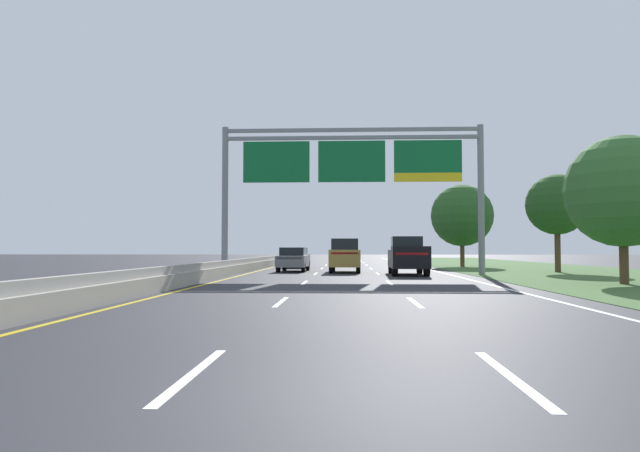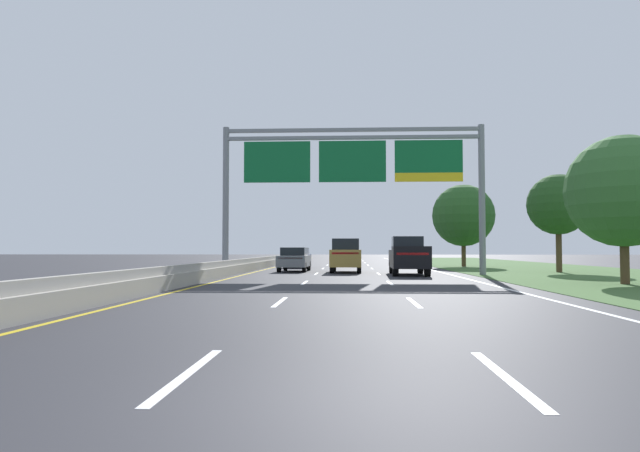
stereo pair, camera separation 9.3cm
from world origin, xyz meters
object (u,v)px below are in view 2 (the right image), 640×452
object	(u,v)px
car_navy_left_lane_sedan	(298,257)
roadside_tree_mid	(558,205)
roadside_tree_near	(623,191)
roadside_tree_far	(463,215)
car_gold_centre_lane_suv	(346,255)
car_grey_left_lane_sedan	(294,259)
pickup_truck_black	(408,256)
overhead_sign_gantry	(352,168)

from	to	relation	value
car_navy_left_lane_sedan	roadside_tree_mid	bearing A→B (deg)	-117.30
roadside_tree_near	roadside_tree_far	distance (m)	23.49
car_gold_centre_lane_suv	car_grey_left_lane_sedan	bearing A→B (deg)	71.70
car_grey_left_lane_sedan	roadside_tree_far	distance (m)	17.20
roadside_tree_far	pickup_truck_black	bearing A→B (deg)	-112.32
car_gold_centre_lane_suv	car_navy_left_lane_sedan	distance (m)	9.54
car_gold_centre_lane_suv	car_navy_left_lane_sedan	world-z (taller)	car_gold_centre_lane_suv
car_grey_left_lane_sedan	car_gold_centre_lane_suv	distance (m)	3.59
roadside_tree_mid	pickup_truck_black	bearing A→B (deg)	-159.68
car_gold_centre_lane_suv	roadside_tree_near	xyz separation A→B (m)	(11.61, -11.68, 2.79)
pickup_truck_black	car_grey_left_lane_sedan	size ratio (longest dim) A/B	1.23
car_grey_left_lane_sedan	car_navy_left_lane_sedan	xyz separation A→B (m)	(-0.40, 7.58, 0.00)
pickup_truck_black	roadside_tree_far	world-z (taller)	roadside_tree_far
car_navy_left_lane_sedan	roadside_tree_far	world-z (taller)	roadside_tree_far
pickup_truck_black	car_navy_left_lane_sedan	bearing A→B (deg)	32.86
overhead_sign_gantry	roadside_tree_near	size ratio (longest dim) A/B	2.42
car_grey_left_lane_sedan	roadside_tree_mid	bearing A→B (deg)	-91.44
car_grey_left_lane_sedan	car_gold_centre_lane_suv	bearing A→B (deg)	-107.68
roadside_tree_near	roadside_tree_mid	distance (m)	12.14
roadside_tree_far	roadside_tree_mid	bearing A→B (deg)	-72.50
roadside_tree_far	roadside_tree_near	bearing A→B (deg)	-85.44
car_grey_left_lane_sedan	roadside_tree_far	bearing A→B (deg)	-49.73
car_grey_left_lane_sedan	car_navy_left_lane_sedan	distance (m)	7.59
overhead_sign_gantry	roadside_tree_mid	world-z (taller)	overhead_sign_gantry
car_gold_centre_lane_suv	roadside_tree_near	world-z (taller)	roadside_tree_near
car_navy_left_lane_sedan	overhead_sign_gantry	bearing A→B (deg)	-162.27
roadside_tree_near	roadside_tree_mid	world-z (taller)	roadside_tree_near
overhead_sign_gantry	pickup_truck_black	distance (m)	5.96
car_grey_left_lane_sedan	car_navy_left_lane_sedan	bearing A→B (deg)	4.48
car_grey_left_lane_sedan	roadside_tree_mid	distance (m)	17.10
pickup_truck_black	car_navy_left_lane_sedan	world-z (taller)	pickup_truck_black
pickup_truck_black	car_navy_left_lane_sedan	size ratio (longest dim) A/B	1.23
roadside_tree_near	roadside_tree_mid	xyz separation A→B (m)	(1.73, 12.01, 0.37)
car_grey_left_lane_sedan	roadside_tree_near	world-z (taller)	roadside_tree_near
car_grey_left_lane_sedan	roadside_tree_far	world-z (taller)	roadside_tree_far
overhead_sign_gantry	pickup_truck_black	world-z (taller)	overhead_sign_gantry
overhead_sign_gantry	car_gold_centre_lane_suv	distance (m)	6.12
roadside_tree_far	car_navy_left_lane_sedan	bearing A→B (deg)	-167.55
overhead_sign_gantry	roadside_tree_far	world-z (taller)	overhead_sign_gantry
pickup_truck_black	roadside_tree_near	distance (m)	11.95
roadside_tree_near	pickup_truck_black	bearing A→B (deg)	133.75
pickup_truck_black	car_gold_centre_lane_suv	world-z (taller)	pickup_truck_black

